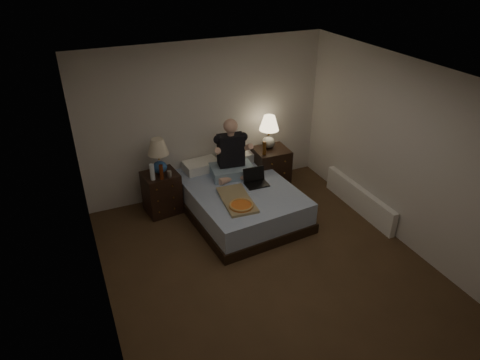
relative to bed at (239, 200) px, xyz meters
name	(u,v)px	position (x,y,z in m)	size (l,w,h in m)	color
floor	(268,267)	(-0.17, -1.31, -0.25)	(4.00, 4.50, 0.00)	brown
ceiling	(275,80)	(-0.17, -1.31, 2.25)	(4.00, 4.50, 0.00)	white
wall_back	(206,120)	(-0.17, 0.94, 1.00)	(4.00, 2.50, 0.00)	silver
wall_front	(409,321)	(-0.17, -3.56, 1.00)	(4.00, 2.50, 0.00)	silver
wall_left	(95,225)	(-2.17, -1.31, 1.00)	(4.50, 2.50, 0.00)	silver
wall_right	(404,155)	(1.83, -1.31, 1.00)	(4.50, 2.50, 0.00)	silver
bed	(239,200)	(0.00, 0.00, 0.00)	(1.47, 1.96, 0.49)	#5473A9
nightstand_left	(162,193)	(-1.07, 0.56, 0.09)	(0.51, 0.46, 0.66)	black
nightstand_right	(271,169)	(0.82, 0.54, 0.11)	(0.55, 0.50, 0.72)	black
lamp_left	(159,156)	(-1.06, 0.59, 0.70)	(0.32, 0.32, 0.56)	#2A569A
lamp_right	(269,132)	(0.80, 0.63, 0.75)	(0.32, 0.32, 0.56)	gray
water_bottle	(152,172)	(-1.21, 0.42, 0.54)	(0.07, 0.07, 0.25)	white
soda_can	(169,174)	(-0.96, 0.40, 0.47)	(0.07, 0.07, 0.10)	#AFAFAA
beer_bottle_left	(161,172)	(-1.08, 0.39, 0.53)	(0.06, 0.06, 0.23)	#54200C
beer_bottle_right	(264,148)	(0.62, 0.42, 0.59)	(0.06, 0.06, 0.23)	#5E320D
person	(232,149)	(0.03, 0.37, 0.71)	(0.66, 0.52, 0.93)	black
laptop	(257,178)	(0.26, -0.07, 0.37)	(0.34, 0.28, 0.24)	black
pizza_box	(241,206)	(-0.22, -0.57, 0.29)	(0.40, 0.76, 0.08)	tan
radiator	(359,199)	(1.76, -0.67, -0.05)	(0.10, 1.60, 0.40)	white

